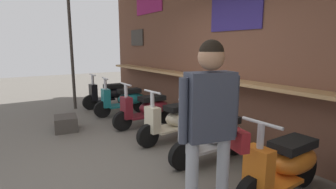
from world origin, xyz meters
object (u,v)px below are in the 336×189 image
at_px(scooter_black, 110,94).
at_px(scooter_silver, 215,136).
at_px(scooter_teal, 125,99).
at_px(merchandise_crate, 66,123).
at_px(shopper_with_handbag, 211,116).
at_px(scooter_maroon, 147,108).
at_px(scooter_cream, 175,119).
at_px(scooter_orange, 285,164).

relative_size(scooter_black, scooter_silver, 1.00).
xyz_separation_m(scooter_teal, merchandise_crate, (0.49, -1.53, -0.24)).
relative_size(scooter_teal, shopper_with_handbag, 0.80).
bearing_deg(scooter_silver, scooter_black, -87.71).
relative_size(scooter_maroon, scooter_cream, 1.00).
relative_size(shopper_with_handbag, merchandise_crate, 3.26).
xyz_separation_m(scooter_teal, scooter_silver, (3.21, 0.00, 0.00)).
bearing_deg(merchandise_crate, scooter_teal, 107.57).
distance_m(scooter_maroon, scooter_cream, 1.02).
height_order(scooter_teal, merchandise_crate, scooter_teal).
bearing_deg(scooter_silver, scooter_teal, -87.71).
bearing_deg(scooter_black, scooter_teal, 90.64).
height_order(scooter_teal, scooter_cream, same).
bearing_deg(scooter_black, scooter_maroon, 90.65).
bearing_deg(scooter_silver, scooter_orange, 92.29).
bearing_deg(shopper_with_handbag, scooter_teal, -0.43).
bearing_deg(scooter_teal, scooter_black, -85.70).
height_order(shopper_with_handbag, merchandise_crate, shopper_with_handbag).
xyz_separation_m(scooter_teal, shopper_with_handbag, (4.23, -1.04, 0.69)).
bearing_deg(merchandise_crate, scooter_cream, 42.29).
xyz_separation_m(scooter_black, scooter_cream, (3.17, -0.00, 0.00)).
bearing_deg(shopper_with_handbag, scooter_silver, -32.26).
relative_size(scooter_silver, scooter_orange, 1.00).
relative_size(scooter_cream, merchandise_crate, 2.62).
distance_m(scooter_teal, scooter_cream, 2.17).
bearing_deg(merchandise_crate, scooter_orange, 21.65).
xyz_separation_m(scooter_black, scooter_orange, (5.34, 0.00, 0.00)).
bearing_deg(scooter_silver, scooter_cream, -87.71).
bearing_deg(scooter_silver, shopper_with_handbag, 46.61).
xyz_separation_m(scooter_orange, shopper_with_handbag, (-0.12, -1.04, 0.69)).
relative_size(scooter_black, scooter_orange, 1.00).
xyz_separation_m(scooter_maroon, scooter_orange, (3.20, -0.00, 0.00)).
bearing_deg(scooter_cream, shopper_with_handbag, 59.13).
bearing_deg(scooter_maroon, merchandise_crate, -23.42).
height_order(scooter_cream, scooter_orange, same).
height_order(scooter_orange, shopper_with_handbag, shopper_with_handbag).
bearing_deg(scooter_black, scooter_silver, 90.65).
relative_size(scooter_maroon, shopper_with_handbag, 0.80).
relative_size(scooter_black, scooter_maroon, 1.00).
bearing_deg(merchandise_crate, scooter_silver, 29.39).
distance_m(scooter_teal, shopper_with_handbag, 4.41).
distance_m(scooter_maroon, scooter_silver, 2.06).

